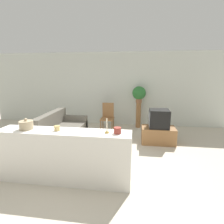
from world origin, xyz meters
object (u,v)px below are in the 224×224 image
(television, at_px, (159,119))
(decorative_bowl, at_px, (26,125))
(couch, at_px, (62,132))
(potted_plant, at_px, (139,93))
(wooden_chair, at_px, (108,116))

(television, relative_size, decorative_bowl, 2.30)
(couch, height_order, potted_plant, potted_plant)
(decorative_bowl, bearing_deg, wooden_chair, 72.04)
(potted_plant, distance_m, decorative_bowl, 4.02)
(decorative_bowl, bearing_deg, potted_plant, 59.49)
(couch, height_order, wooden_chair, wooden_chair)
(couch, height_order, television, television)
(television, bearing_deg, wooden_chair, 149.09)
(wooden_chair, bearing_deg, decorative_bowl, -107.96)
(wooden_chair, relative_size, potted_plant, 1.62)
(decorative_bowl, bearing_deg, couch, 93.66)
(couch, distance_m, television, 2.74)
(couch, xyz_separation_m, television, (2.69, 0.36, 0.41))
(television, distance_m, potted_plant, 1.58)
(couch, distance_m, decorative_bowl, 1.87)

